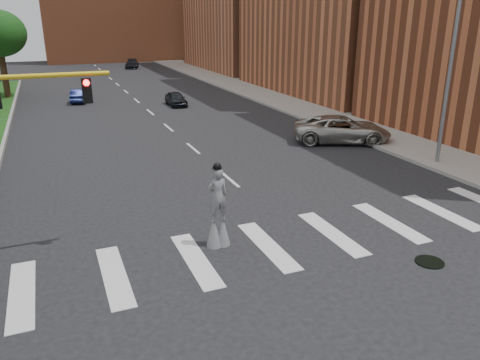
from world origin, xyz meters
TOP-DOWN VIEW (x-y plane):
  - ground_plane at (0.00, 0.00)m, footprint 160.00×160.00m
  - median_curb at (-10.45, 20.00)m, footprint 0.20×60.00m
  - sidewalk_right at (12.50, 25.00)m, footprint 5.00×90.00m
  - manhole at (3.00, -2.00)m, footprint 0.90×0.90m
  - building_backdrop at (6.00, 78.00)m, footprint 26.00×14.00m
  - streetlight at (10.90, 6.00)m, footprint 2.05×0.20m
  - stilt_performer at (-2.83, 1.69)m, footprint 0.84×0.53m
  - suv_crossing at (9.00, 11.92)m, footprint 6.49×4.95m
  - car_near at (2.76, 28.22)m, footprint 1.42×3.51m
  - car_mid at (-4.94, 33.26)m, footprint 1.91×3.87m
  - car_far at (4.80, 61.46)m, footprint 2.81×4.73m

SIDE VIEW (x-z plane):
  - ground_plane at x=0.00m, z-range 0.00..0.00m
  - manhole at x=3.00m, z-range 0.00..0.04m
  - sidewalk_right at x=12.50m, z-range 0.00..0.18m
  - median_curb at x=-10.45m, z-range 0.00..0.28m
  - car_near at x=2.76m, z-range 0.00..1.19m
  - car_mid at x=-4.94m, z-range 0.00..1.22m
  - car_far at x=4.80m, z-range 0.00..1.28m
  - suv_crossing at x=9.00m, z-range 0.00..1.64m
  - stilt_performer at x=-2.83m, z-range -0.28..2.69m
  - streetlight at x=10.90m, z-range 0.40..9.40m
  - building_backdrop at x=6.00m, z-range 0.00..18.00m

